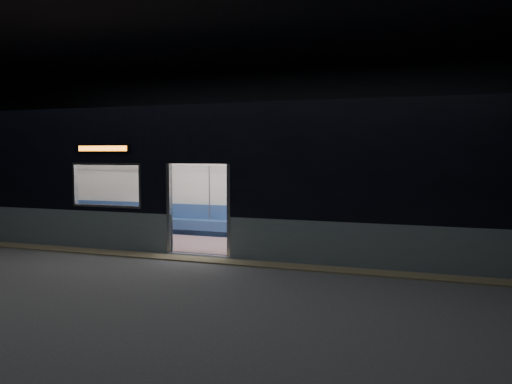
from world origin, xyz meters
The scene contains 7 objects.
station_floor centered at (0.00, 0.00, -0.01)m, with size 24.00×14.00×0.01m, color #47494C.
station_envelope centered at (0.00, 0.00, 3.66)m, with size 24.00×14.00×5.00m.
tactile_strip centered at (0.00, 0.55, 0.01)m, with size 22.80×0.50×0.03m, color #8C7F59.
metro_car centered at (0.00, 2.54, 1.85)m, with size 18.00×3.04×3.35m.
passenger centered at (4.80, 3.55, 0.76)m, with size 0.38×0.64×1.28m.
handbag centered at (4.78, 3.35, 0.66)m, with size 0.26×0.22×0.13m, color black.
transit_map centered at (4.13, 3.85, 1.48)m, with size 1.02×0.03×0.66m, color white.
Camera 1 is at (5.33, -9.72, 2.29)m, focal length 38.00 mm.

